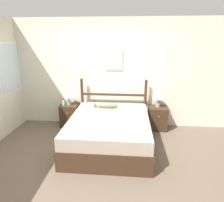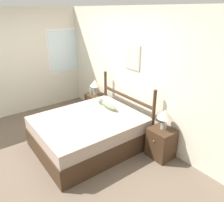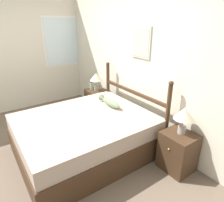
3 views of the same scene
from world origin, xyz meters
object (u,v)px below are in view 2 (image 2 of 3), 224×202
object	(u,v)px
bed	(89,132)
fish_pillow	(108,105)
nightstand_left	(96,105)
table_lamp_left	(95,84)
nightstand_right	(161,143)
table_lamp_right	(165,115)
bottle	(91,90)

from	to	relation	value
bed	fish_pillow	bearing A→B (deg)	103.89
nightstand_left	table_lamp_left	bearing A→B (deg)	-133.89
table_lamp_left	nightstand_right	bearing A→B (deg)	0.09
nightstand_left	fish_pillow	xyz separation A→B (m)	(0.93, -0.30, 0.39)
bed	nightstand_left	distance (m)	1.36
table_lamp_right	bottle	world-z (taller)	table_lamp_right
bottle	table_lamp_right	bearing A→B (deg)	2.27
nightstand_left	table_lamp_right	world-z (taller)	table_lamp_right
table_lamp_left	bottle	bearing A→B (deg)	-154.41
bed	fish_pillow	size ratio (longest dim) A/B	3.67
table_lamp_right	bottle	distance (m)	2.25
nightstand_left	nightstand_right	world-z (taller)	same
bottle	bed	bearing A→B (deg)	-33.82
bottle	fish_pillow	bearing A→B (deg)	-12.93
bed	nightstand_left	size ratio (longest dim) A/B	3.51
bed	nightstand_left	bearing A→B (deg)	141.36
bed	table_lamp_right	xyz separation A→B (m)	(1.06, 0.88, 0.52)
nightstand_left	table_lamp_left	world-z (taller)	table_lamp_left
table_lamp_left	fish_pillow	world-z (taller)	table_lamp_left
nightstand_left	table_lamp_right	size ratio (longest dim) A/B	1.51
bed	table_lamp_left	bearing A→B (deg)	141.56
bottle	nightstand_right	bearing A→B (deg)	1.49
bed	nightstand_right	distance (m)	1.36
nightstand_right	table_lamp_left	world-z (taller)	table_lamp_left
table_lamp_left	bottle	xyz separation A→B (m)	(-0.11, -0.06, -0.19)
table_lamp_right	fish_pillow	distance (m)	1.25
bed	bottle	bearing A→B (deg)	146.18
nightstand_left	table_lamp_left	size ratio (longest dim) A/B	1.51
bottle	table_lamp_left	bearing A→B (deg)	25.59
bed	nightstand_right	size ratio (longest dim) A/B	3.51
table_lamp_right	fish_pillow	bearing A→B (deg)	-164.57
table_lamp_left	table_lamp_right	bearing A→B (deg)	0.91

